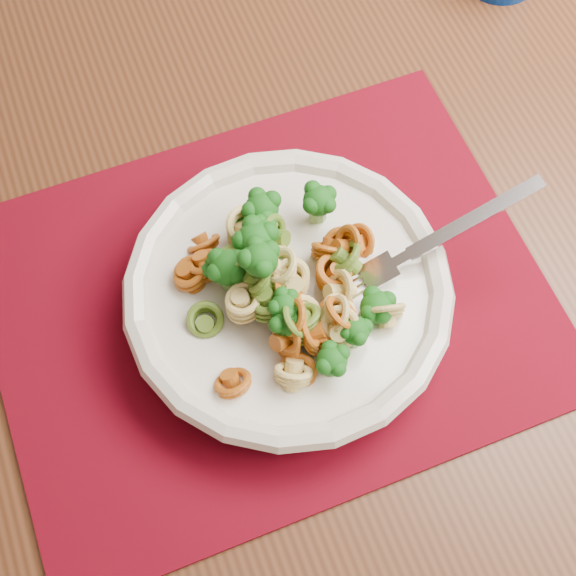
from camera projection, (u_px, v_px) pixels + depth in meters
dining_table at (283, 181)px, 0.78m from camera, size 1.74×1.31×0.69m
placemat at (268, 301)px, 0.64m from camera, size 0.49×0.41×0.00m
pasta_bowl at (288, 294)px, 0.61m from camera, size 0.25×0.25×0.05m
pasta_broccoli_heap at (288, 285)px, 0.59m from camera, size 0.21×0.21×0.06m
fork at (379, 271)px, 0.60m from camera, size 0.18×0.05×0.08m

